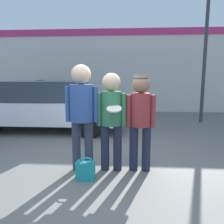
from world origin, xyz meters
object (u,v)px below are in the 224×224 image
(person_middle_with_frisbee, at_px, (111,114))
(handbag, at_px, (85,170))
(street_lamp, at_px, (216,0))
(person_left, at_px, (82,107))
(person_right, at_px, (141,114))
(parked_car_near, at_px, (48,105))
(shrub, at_px, (42,97))

(person_middle_with_frisbee, xyz_separation_m, handbag, (-0.39, -0.42, -0.85))
(handbag, bearing_deg, street_lamp, 53.12)
(person_left, xyz_separation_m, person_middle_with_frisbee, (0.50, 0.03, -0.11))
(person_right, height_order, parked_car_near, person_right)
(person_middle_with_frisbee, relative_size, street_lamp, 0.25)
(person_middle_with_frisbee, bearing_deg, handbag, -132.71)
(parked_car_near, bearing_deg, person_left, -60.37)
(person_middle_with_frisbee, distance_m, shrub, 6.86)
(shrub, bearing_deg, person_left, -62.54)
(street_lamp, bearing_deg, person_middle_with_frisbee, -126.28)
(person_left, relative_size, street_lamp, 0.27)
(parked_car_near, height_order, street_lamp, street_lamp)
(shrub, xyz_separation_m, handbag, (3.18, -6.28, -0.60))
(street_lamp, xyz_separation_m, handbag, (-3.63, -4.84, -4.04))
(person_left, height_order, handbag, person_left)
(person_left, distance_m, person_right, 1.01)
(person_left, relative_size, handbag, 5.47)
(parked_car_near, bearing_deg, person_middle_with_frisbee, -53.26)
(person_right, distance_m, handbag, 1.30)
(person_right, bearing_deg, person_left, -177.10)
(person_right, distance_m, shrub, 7.12)
(person_left, relative_size, parked_car_near, 0.40)
(person_left, distance_m, street_lamp, 6.58)
(street_lamp, bearing_deg, parked_car_near, -164.73)
(street_lamp, height_order, handbag, street_lamp)
(person_middle_with_frisbee, relative_size, person_right, 1.02)
(parked_car_near, xyz_separation_m, handbag, (1.81, -3.35, -0.60))
(parked_car_near, xyz_separation_m, shrub, (-1.37, 2.92, -0.00))
(parked_car_near, bearing_deg, shrub, 115.17)
(person_middle_with_frisbee, height_order, person_right, person_middle_with_frisbee)
(street_lamp, relative_size, shrub, 4.55)
(person_right, height_order, handbag, person_right)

